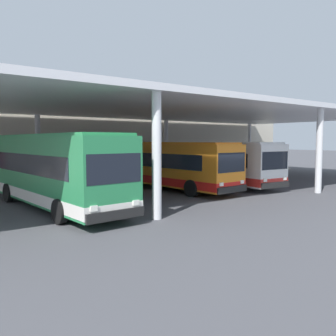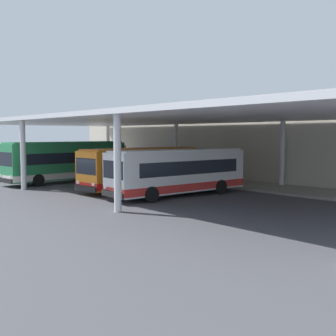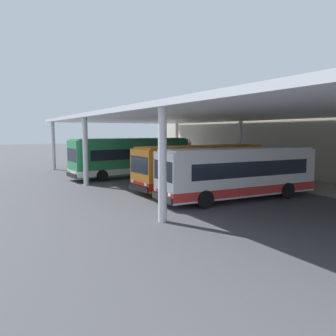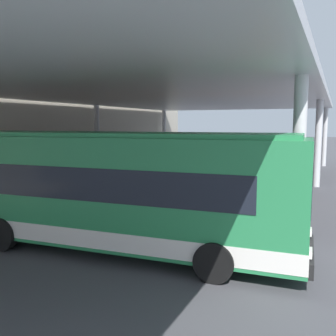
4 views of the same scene
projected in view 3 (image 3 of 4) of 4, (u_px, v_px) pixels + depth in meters
name	position (u px, v px, depth m)	size (l,w,h in m)	color
ground_plane	(150.00, 195.00, 21.96)	(200.00, 200.00, 0.00)	#47474C
platform_kerb	(274.00, 180.00, 27.81)	(42.00, 4.50, 0.18)	gray
station_building_facade	(302.00, 136.00, 29.03)	(48.00, 1.60, 7.57)	beige
canopy_shelter	(217.00, 116.00, 24.12)	(40.00, 17.00, 5.55)	silver
bus_nearest_bay	(132.00, 157.00, 30.56)	(3.24, 11.47, 3.57)	#28844C
bus_second_bay	(202.00, 166.00, 24.12)	(3.16, 10.66, 3.17)	orange
bus_middle_bay	(239.00, 173.00, 20.37)	(3.20, 10.67, 3.17)	white
bench_waiting	(229.00, 167.00, 32.87)	(1.80, 0.45, 0.92)	brown
trash_bin	(216.00, 165.00, 34.87)	(0.52, 0.52, 0.98)	#236638
banner_sign	(189.00, 151.00, 37.24)	(0.70, 0.12, 3.20)	#B2B2B7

